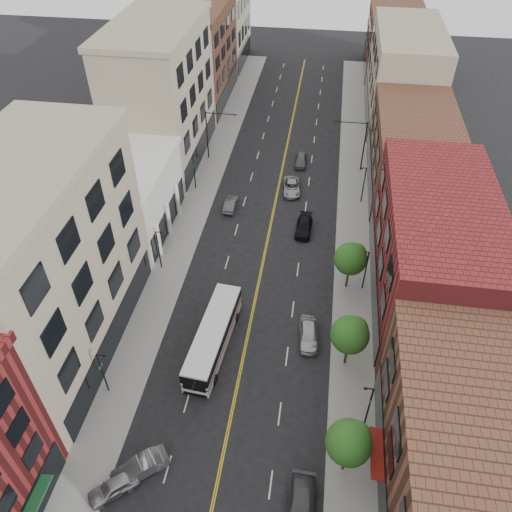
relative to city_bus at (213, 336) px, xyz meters
The scene contains 33 objects.
ground 14.44m from the city_bus, 78.34° to the right, with size 220.00×220.00×0.00m, color black.
sidewalk_left 22.18m from the city_bus, 108.72° to the left, with size 4.00×110.00×0.15m, color gray.
sidewalk_right 24.65m from the city_bus, 58.38° to the left, with size 4.00×110.00×0.15m, color gray.
bldg_l_tanoffice 15.93m from the city_bus, behind, with size 10.00×22.00×18.00m, color gray.
bldg_l_white 22.17m from the city_bus, 129.76° to the left, with size 10.00×14.00×8.00m, color silver.
bldg_l_far_a 37.48m from the city_bus, 112.56° to the left, with size 10.00×20.00×18.00m, color gray.
bldg_l_far_b 56.06m from the city_bus, 104.65° to the left, with size 10.00×20.00×15.00m, color brown.
bldg_l_far_c 73.79m from the city_bus, 101.09° to the left, with size 10.00×16.00×20.00m, color gray.
bldg_r_near 24.59m from the city_bus, 35.23° to the right, with size 10.00×26.00×10.00m, color brown.
bldg_r_mid 22.66m from the city_bus, 26.56° to the left, with size 10.00×22.00×12.00m, color maroon.
bldg_r_far_a 36.94m from the city_bus, 57.26° to the left, with size 10.00×20.00×10.00m, color brown.
bldg_r_far_b 55.88m from the city_bus, 69.04° to the left, with size 10.00×22.00×14.00m, color gray.
bldg_r_far_c 74.75m from the city_bus, 74.54° to the left, with size 10.00×18.00×11.00m, color brown.
tree_r_1 16.02m from the city_bus, 39.08° to the right, with size 3.40×3.40×5.59m.
tree_r_2 12.53m from the city_bus, ahead, with size 3.40×3.40×5.59m.
tree_r_3 16.04m from the city_bus, 39.19° to the left, with size 3.40×3.40×5.59m.
lamp_l_1 10.16m from the city_bus, 143.07° to the right, with size 0.81×0.55×5.05m.
lamp_l_2 12.86m from the city_bus, 128.99° to the left, with size 0.81×0.55×5.05m.
lamp_l_3 27.20m from the city_bus, 107.24° to the left, with size 0.81×0.55×5.05m.
lamp_r_1 15.17m from the city_bus, 23.60° to the right, with size 0.81×0.55×5.05m.
lamp_r_2 17.10m from the city_bus, 35.69° to the left, with size 0.81×0.55×5.05m.
lamp_r_3 29.44m from the city_bus, 61.91° to the left, with size 0.81×0.55×5.05m.
signal_mast_left 34.87m from the city_bus, 102.24° to the left, with size 4.49×0.18×7.20m.
signal_mast_right 36.53m from the city_bus, 68.80° to the left, with size 4.49×0.18×7.20m.
city_bus is the anchor object (origin of this frame).
car_angle_a 14.98m from the city_bus, 107.53° to the right, with size 1.53×3.79×1.29m, color #AFB1B7.
car_angle_b 12.92m from the city_bus, 103.52° to the right, with size 1.53×4.39×1.45m, color #93969A.
car_parked_mid 16.62m from the city_bus, 56.16° to the right, with size 2.10×5.16×1.50m, color #434448.
car_parked_far 9.04m from the city_bus, 14.66° to the left, with size 1.80×4.47×1.52m, color #A9ACB1.
car_lane_behind 22.43m from the city_bus, 96.64° to the left, with size 1.36×3.91×1.29m, color #4B4B50.
car_lane_a 20.19m from the city_bus, 69.69° to the left, with size 1.87×4.59×1.33m, color black.
car_lane_b 27.67m from the city_bus, 80.16° to the left, with size 2.22×4.81×1.34m, color #969A9D.
car_lane_c 34.74m from the city_bus, 81.09° to the left, with size 1.62×4.04×1.38m, color #535459.
Camera 1 is at (5.38, -14.69, 37.63)m, focal length 35.00 mm.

